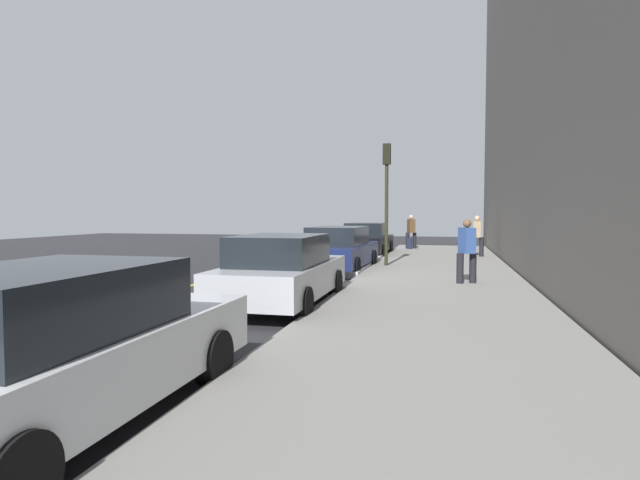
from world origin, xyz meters
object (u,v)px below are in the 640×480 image
rolling_suitcase (410,243)px  pedestrian_tan_coat (477,235)px  traffic_light_pole (387,183)px  parked_car_black (367,240)px  parked_car_navy (339,249)px  pedestrian_blue_coat (467,249)px  parked_car_white (56,348)px  parked_car_silver (282,271)px  pedestrian_brown_coat (411,231)px

rolling_suitcase → pedestrian_tan_coat: bearing=-142.3°
traffic_light_pole → rolling_suitcase: bearing=-1.8°
parked_car_black → parked_car_navy: bearing=179.8°
pedestrian_blue_coat → traffic_light_pole: 5.20m
pedestrian_blue_coat → parked_car_white: bearing=158.5°
parked_car_navy → parked_car_black: 6.34m
parked_car_white → parked_car_silver: bearing=-0.8°
parked_car_black → pedestrian_brown_coat: bearing=-25.7°
parked_car_silver → traffic_light_pole: traffic_light_pole is taller
traffic_light_pole → rolling_suitcase: 8.81m
traffic_light_pole → rolling_suitcase: size_ratio=4.64×
pedestrian_blue_coat → pedestrian_tan_coat: bearing=-4.9°
pedestrian_tan_coat → rolling_suitcase: bearing=37.7°
parked_car_white → traffic_light_pole: (14.17, -1.45, 2.22)m
parked_car_white → traffic_light_pole: 14.42m
parked_car_silver → parked_car_navy: size_ratio=0.94×
parked_car_silver → pedestrian_tan_coat: bearing=-20.7°
parked_car_black → rolling_suitcase: 3.60m
parked_car_black → pedestrian_blue_coat: pedestrian_blue_coat is taller
rolling_suitcase → parked_car_white: bearing=175.7°
parked_car_white → rolling_suitcase: 22.67m
parked_car_silver → pedestrian_tan_coat: size_ratio=2.69×
pedestrian_brown_coat → pedestrian_blue_coat: bearing=-170.3°
parked_car_navy → pedestrian_brown_coat: 10.06m
parked_car_silver → parked_car_navy: 6.60m
parked_car_white → pedestrian_brown_coat: 23.08m
parked_car_black → pedestrian_tan_coat: pedestrian_tan_coat is taller
parked_car_silver → parked_car_navy: bearing=0.8°
parked_car_black → pedestrian_blue_coat: 10.18m
pedestrian_brown_coat → rolling_suitcase: size_ratio=1.89×
parked_car_white → pedestrian_tan_coat: size_ratio=2.74×
pedestrian_brown_coat → traffic_light_pole: 9.04m
parked_car_white → parked_car_navy: bearing=-0.0°
parked_car_silver → pedestrian_brown_coat: size_ratio=2.68×
parked_car_navy → pedestrian_blue_coat: size_ratio=2.93×
parked_car_silver → pedestrian_brown_coat: 16.59m
parked_car_black → traffic_light_pole: bearing=-164.9°
rolling_suitcase → pedestrian_brown_coat: bearing=-5.1°
parked_car_white → parked_car_black: same height
pedestrian_brown_coat → rolling_suitcase: bearing=174.9°
parked_car_silver → parked_car_black: (12.94, 0.06, 0.00)m
pedestrian_tan_coat → traffic_light_pole: 5.93m
parked_car_white → rolling_suitcase: bearing=-4.3°
traffic_light_pole → parked_car_black: bearing=15.1°
parked_car_navy → parked_car_white: bearing=180.0°
pedestrian_tan_coat → pedestrian_blue_coat: 8.71m
pedestrian_blue_coat → parked_car_silver: bearing=132.6°
parked_car_black → parked_car_silver: bearing=-179.7°
pedestrian_brown_coat → pedestrian_tan_coat: pedestrian_brown_coat is taller
parked_car_navy → pedestrian_blue_coat: bearing=-127.5°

